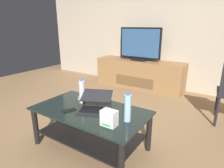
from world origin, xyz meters
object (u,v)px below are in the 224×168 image
Objects in this scene: television at (140,45)px; water_bottle_far at (82,92)px; media_cabinet at (139,74)px; cell_phone at (69,110)px; tv_remote at (81,97)px; coffee_table at (90,121)px; water_bottle_near at (128,108)px; router_box at (109,118)px; laptop at (95,104)px.

water_bottle_far is at bearing -82.04° from television.
water_bottle_far is (0.30, -2.20, 0.30)m from media_cabinet.
cell_phone is (0.04, -0.25, -0.13)m from water_bottle_far.
television is 3.22× the size of water_bottle_far.
television is 5.69× the size of tv_remote.
coffee_table is at bearing -77.52° from television.
water_bottle_near is at bearing -9.22° from water_bottle_far.
water_bottle_near is 0.82m from tv_remote.
coffee_table is at bearing 155.22° from router_box.
television is at bearing 103.69° from laptop.
laptop is at bearing -76.31° from television.
television reaches higher than media_cabinet.
water_bottle_far is (0.30, -2.18, -0.33)m from television.
water_bottle_far reaches higher than tv_remote.
water_bottle_near reaches higher than tv_remote.
coffee_table is 0.45m from router_box.
media_cabinet is 2.24m from water_bottle_far.
water_bottle_near is (0.42, -0.05, 0.08)m from laptop.
router_box is at bearing -70.53° from television.
laptop is 2.91× the size of tv_remote.
water_bottle_far is at bearing 170.78° from water_bottle_near.
television is 2.50m from water_bottle_near.
cell_phone is at bearing -81.66° from water_bottle_far.
router_box is 0.20m from water_bottle_near.
laptop is at bearing 63.39° from cell_phone.
water_bottle_far is 2.02× the size of cell_phone.
water_bottle_near is (0.10, 0.16, 0.06)m from router_box.
television is 2.34m from laptop.
laptop is 0.43m from water_bottle_near.
television is at bearing 109.47° from router_box.
coffee_table is 7.68× the size of tv_remote.
tv_remote is (-0.16, 0.35, 0.01)m from cell_phone.
cell_phone is (0.34, -2.43, -0.46)m from television.
water_bottle_near is (0.46, -0.00, 0.28)m from coffee_table.
water_bottle_near is (0.96, -2.29, -0.33)m from television.
water_bottle_near reaches higher than cell_phone.
tv_remote is (-0.32, 0.21, 0.15)m from coffee_table.
laptop is 0.40m from tv_remote.
tv_remote is (0.18, -2.08, -0.46)m from television.
water_bottle_far is at bearing 152.44° from coffee_table.
cell_phone is at bearing -167.10° from water_bottle_near.
coffee_table is 0.53m from water_bottle_near.
television is 6.20× the size of router_box.
water_bottle_near is 2.01× the size of cell_phone.
water_bottle_far reaches higher than router_box.
media_cabinet is 6.82× the size of water_bottle_near.
water_bottle_near is at bearing 33.50° from cell_phone.
tv_remote is (-0.68, 0.38, -0.06)m from router_box.
television reaches higher than router_box.
water_bottle_far is at bearing -82.12° from media_cabinet.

